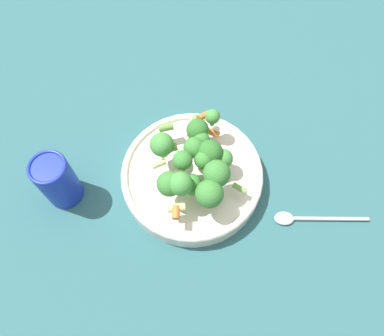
{
  "coord_description": "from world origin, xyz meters",
  "views": [
    {
      "loc": [
        -0.05,
        0.3,
        0.65
      ],
      "look_at": [
        0.0,
        0.0,
        0.05
      ],
      "focal_mm": 35.0,
      "sensor_mm": 36.0,
      "label": 1
    }
  ],
  "objects": [
    {
      "name": "pasta_salad",
      "position": [
        -0.01,
        0.01,
        0.09
      ],
      "size": [
        0.18,
        0.22,
        0.08
      ],
      "color": "#8CB766",
      "rests_on": "bowl"
    },
    {
      "name": "ground_plane",
      "position": [
        0.0,
        0.0,
        0.0
      ],
      "size": [
        3.0,
        3.0,
        0.0
      ],
      "primitive_type": "plane",
      "color": "#2D6066"
    },
    {
      "name": "bowl",
      "position": [
        0.0,
        0.0,
        0.02
      ],
      "size": [
        0.26,
        0.26,
        0.04
      ],
      "color": "silver",
      "rests_on": "ground_plane"
    },
    {
      "name": "spoon",
      "position": [
        -0.21,
        0.05,
        0.01
      ],
      "size": [
        0.17,
        0.04,
        0.01
      ],
      "rotation": [
        0.0,
        0.0,
        6.43
      ],
      "color": "silver",
      "rests_on": "ground_plane"
    },
    {
      "name": "cup",
      "position": [
        0.23,
        0.06,
        0.06
      ],
      "size": [
        0.06,
        0.06,
        0.11
      ],
      "color": "#192DAD",
      "rests_on": "ground_plane"
    }
  ]
}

